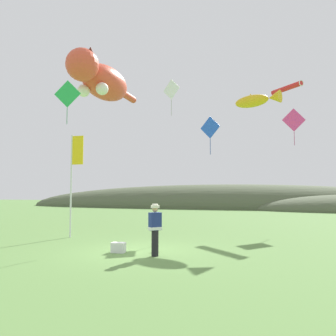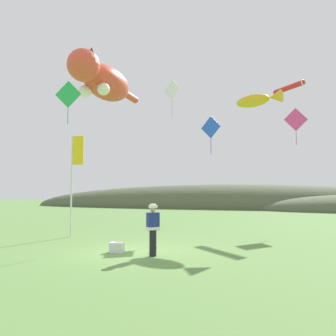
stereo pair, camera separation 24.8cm
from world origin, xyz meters
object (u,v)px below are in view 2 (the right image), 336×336
object	(u,v)px
kite_spool	(154,249)
picnic_cooler	(117,247)
kite_diamond_green	(68,95)
kite_giant_cat	(102,81)
festival_banner_pole	(74,170)
festival_attendant	(153,228)
kite_diamond_white	(172,90)
kite_tube_streamer	(289,88)
kite_diamond_blue	(211,128)
kite_diamond_pink	(296,120)
kite_fish_windsock	(257,100)

from	to	relation	value
kite_spool	picnic_cooler	distance (m)	1.34
kite_diamond_green	picnic_cooler	bearing A→B (deg)	-39.72
kite_diamond_green	kite_giant_cat	bearing A→B (deg)	96.33
festival_banner_pole	festival_attendant	bearing A→B (deg)	-32.32
kite_spool	kite_diamond_white	size ratio (longest dim) A/B	0.11
festival_banner_pole	kite_diamond_green	world-z (taller)	kite_diamond_green
kite_giant_cat	festival_banner_pole	bearing A→B (deg)	-74.43
kite_tube_streamer	kite_diamond_blue	xyz separation A→B (m)	(-4.65, -6.19, -3.79)
kite_spool	kite_tube_streamer	world-z (taller)	kite_tube_streamer
kite_giant_cat	kite_tube_streamer	distance (m)	13.12
kite_diamond_pink	kite_diamond_blue	bearing A→B (deg)	-138.02
kite_diamond_blue	kite_tube_streamer	bearing A→B (deg)	53.07
festival_banner_pole	kite_tube_streamer	distance (m)	16.13
festival_attendant	kite_diamond_pink	distance (m)	14.32
kite_spool	kite_diamond_blue	bearing A→B (deg)	80.53
kite_giant_cat	kite_diamond_blue	distance (m)	8.84
kite_giant_cat	kite_diamond_blue	xyz separation A→B (m)	(7.69, -1.74, -3.99)
picnic_cooler	kite_diamond_blue	bearing A→B (deg)	71.38
kite_spool	kite_diamond_white	xyz separation A→B (m)	(-0.92, 5.75, 7.73)
kite_spool	kite_diamond_green	bearing A→B (deg)	149.66
kite_spool	festival_banner_pole	distance (m)	6.40
kite_fish_windsock	kite_diamond_blue	world-z (taller)	kite_fish_windsock
festival_attendant	kite_diamond_white	bearing A→B (deg)	99.84
kite_fish_windsock	kite_diamond_green	distance (m)	10.52
festival_banner_pole	kite_diamond_white	distance (m)	6.92
kite_fish_windsock	kite_diamond_pink	distance (m)	4.15
kite_diamond_pink	kite_tube_streamer	bearing A→B (deg)	96.82
kite_diamond_green	kite_diamond_pink	distance (m)	14.16
festival_banner_pole	kite_spool	bearing A→B (deg)	-27.24
kite_fish_windsock	kite_diamond_pink	size ratio (longest dim) A/B	1.13
kite_giant_cat	picnic_cooler	bearing A→B (deg)	-58.83
kite_spool	festival_banner_pole	xyz separation A→B (m)	(-4.97, 2.56, 3.13)
kite_diamond_blue	kite_fish_windsock	bearing A→B (deg)	21.48
festival_banner_pole	kite_tube_streamer	world-z (taller)	kite_tube_streamer
kite_giant_cat	kite_diamond_green	bearing A→B (deg)	-83.67
kite_diamond_green	kite_diamond_white	distance (m)	5.61
festival_banner_pole	kite_diamond_blue	size ratio (longest dim) A/B	2.28
kite_diamond_green	kite_diamond_white	world-z (taller)	kite_diamond_white
kite_tube_streamer	kite_diamond_pink	xyz separation A→B (m)	(0.22, -1.81, -2.72)
kite_spool	festival_banner_pole	size ratio (longest dim) A/B	0.05
festival_attendant	picnic_cooler	bearing A→B (deg)	169.09
kite_diamond_blue	kite_diamond_pink	size ratio (longest dim) A/B	0.89
kite_tube_streamer	kite_diamond_white	distance (m)	9.86
kite_fish_windsock	kite_tube_streamer	xyz separation A→B (m)	(2.11, 5.19, 2.14)
kite_spool	kite_diamond_pink	distance (m)	14.21
kite_fish_windsock	kite_diamond_green	size ratio (longest dim) A/B	1.16
kite_diamond_pink	kite_giant_cat	bearing A→B (deg)	-168.13
festival_attendant	kite_diamond_green	bearing A→B (deg)	145.77
kite_diamond_green	kite_fish_windsock	bearing A→B (deg)	22.79
picnic_cooler	kite_tube_streamer	size ratio (longest dim) A/B	0.23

